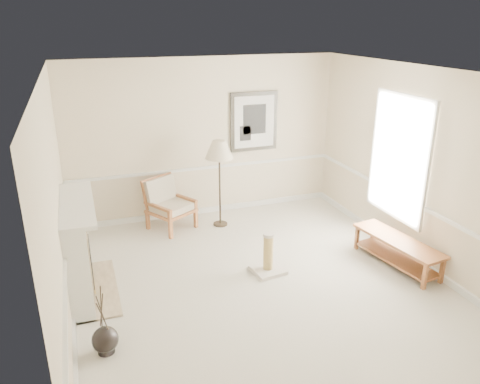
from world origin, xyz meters
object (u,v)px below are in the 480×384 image
Objects in this scene: armchair at (167,202)px; floor_lamp at (219,152)px; bench at (397,248)px; scratching_post at (268,260)px; floor_vase at (105,340)px.

floor_lamp reaches higher than armchair.
scratching_post is at bearing 166.64° from bench.
scratching_post is at bearing 23.39° from floor_vase.
floor_vase is at bearing -127.82° from floor_lamp.
floor_vase is at bearing -172.29° from bench.
bench is 1.96m from scratching_post.
armchair is 3.90m from bench.
bench is (2.07, -2.29, -1.08)m from floor_lamp.
armchair reaches higher than scratching_post.
floor_lamp is at bearing 132.13° from bench.
scratching_post is (2.39, 1.03, 0.04)m from floor_vase.
floor_lamp is (0.90, -0.23, 0.88)m from armchair.
floor_lamp reaches higher than bench.
floor_vase is at bearing -156.61° from scratching_post.
armchair is 0.62× the size of bench.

